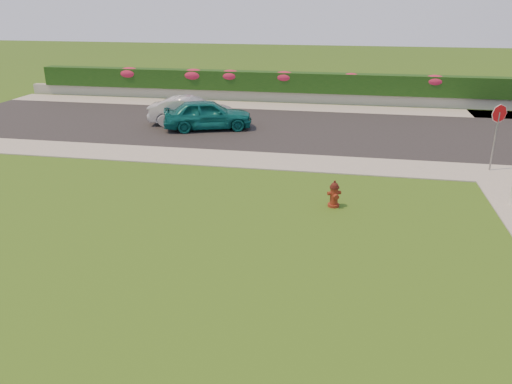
% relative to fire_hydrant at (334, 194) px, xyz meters
% --- Properties ---
extents(ground, '(120.00, 120.00, 0.00)m').
position_rel_fire_hydrant_xyz_m(ground, '(-1.49, -5.09, -0.37)').
color(ground, black).
rests_on(ground, ground).
extents(street_far, '(26.00, 8.00, 0.04)m').
position_rel_fire_hydrant_xyz_m(street_far, '(-6.49, 8.91, -0.35)').
color(street_far, black).
rests_on(street_far, ground).
extents(sidewalk_far, '(24.00, 2.00, 0.04)m').
position_rel_fire_hydrant_xyz_m(sidewalk_far, '(-7.49, 3.91, -0.35)').
color(sidewalk_far, gray).
rests_on(sidewalk_far, ground).
extents(curb_corner, '(2.00, 2.00, 0.04)m').
position_rel_fire_hydrant_xyz_m(curb_corner, '(5.51, 3.91, -0.35)').
color(curb_corner, gray).
rests_on(curb_corner, ground).
extents(sidewalk_beyond, '(34.00, 2.00, 0.04)m').
position_rel_fire_hydrant_xyz_m(sidewalk_beyond, '(-2.49, 13.91, -0.35)').
color(sidewalk_beyond, gray).
rests_on(sidewalk_beyond, ground).
extents(retaining_wall, '(34.00, 0.40, 0.60)m').
position_rel_fire_hydrant_xyz_m(retaining_wall, '(-2.49, 15.41, -0.07)').
color(retaining_wall, gray).
rests_on(retaining_wall, ground).
extents(hedge, '(32.00, 0.90, 1.10)m').
position_rel_fire_hydrant_xyz_m(hedge, '(-2.49, 15.51, 0.78)').
color(hedge, black).
rests_on(hedge, retaining_wall).
extents(fire_hydrant, '(0.40, 0.39, 0.78)m').
position_rel_fire_hydrant_xyz_m(fire_hydrant, '(0.00, 0.00, 0.00)').
color(fire_hydrant, '#500F0C').
rests_on(fire_hydrant, ground).
extents(sedan_teal, '(4.30, 2.82, 1.36)m').
position_rel_fire_hydrant_xyz_m(sedan_teal, '(-6.04, 8.12, 0.35)').
color(sedan_teal, '#0B5A59').
rests_on(sedan_teal, street_far).
extents(sedan_silver, '(4.03, 1.78, 1.29)m').
position_rel_fire_hydrant_xyz_m(sedan_silver, '(-7.07, 8.87, 0.31)').
color(sedan_silver, '#ADAFB5').
rests_on(sedan_silver, street_far).
extents(stop_sign, '(0.57, 0.33, 2.35)m').
position_rel_fire_hydrant_xyz_m(stop_sign, '(5.22, 4.23, 1.35)').
color(stop_sign, slate).
rests_on(stop_sign, ground).
extents(flower_clump_a, '(1.41, 0.91, 0.71)m').
position_rel_fire_hydrant_xyz_m(flower_clump_a, '(-12.99, 15.41, 1.05)').
color(flower_clump_a, '#BF2049').
rests_on(flower_clump_a, hedge).
extents(flower_clump_b, '(1.43, 0.92, 0.71)m').
position_rel_fire_hydrant_xyz_m(flower_clump_b, '(-8.94, 15.41, 1.04)').
color(flower_clump_b, '#BF2049').
rests_on(flower_clump_b, hedge).
extents(flower_clump_c, '(1.34, 0.86, 0.67)m').
position_rel_fire_hydrant_xyz_m(flower_clump_c, '(-6.69, 15.41, 1.06)').
color(flower_clump_c, '#BF2049').
rests_on(flower_clump_c, hedge).
extents(flower_clump_d, '(1.32, 0.85, 0.66)m').
position_rel_fire_hydrant_xyz_m(flower_clump_d, '(-3.51, 15.41, 1.07)').
color(flower_clump_d, '#BF2049').
rests_on(flower_clump_d, hedge).
extents(flower_clump_e, '(1.09, 0.70, 0.55)m').
position_rel_fire_hydrant_xyz_m(flower_clump_e, '(0.26, 15.41, 1.11)').
color(flower_clump_e, '#BF2049').
rests_on(flower_clump_e, hedge).
extents(flower_clump_f, '(1.31, 0.84, 0.65)m').
position_rel_fire_hydrant_xyz_m(flower_clump_f, '(4.76, 15.41, 1.07)').
color(flower_clump_f, '#BF2049').
rests_on(flower_clump_f, hedge).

